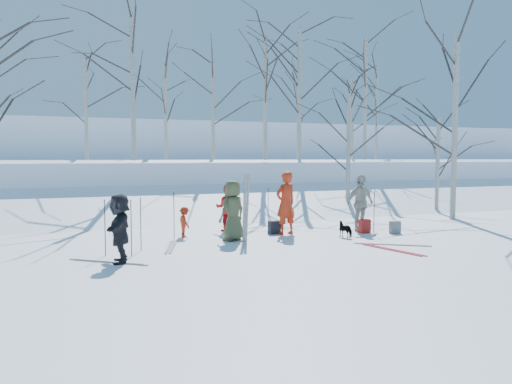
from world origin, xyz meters
name	(u,v)px	position (x,y,z in m)	size (l,w,h in m)	color
ground	(276,243)	(0.00, 0.00, 0.00)	(120.00, 120.00, 0.00)	white
snow_ramp	(207,212)	(0.00, 7.00, 0.15)	(70.00, 9.50, 1.40)	white
snow_plateau	(162,180)	(0.00, 17.00, 1.00)	(70.00, 18.00, 2.20)	white
far_hill	(124,161)	(0.00, 38.00, 2.00)	(90.00, 30.00, 6.00)	white
skier_olive_center	(233,211)	(-0.96, 0.82, 0.85)	(0.83, 0.54, 1.69)	#42482B
skier_red_north	(286,203)	(0.90, 1.34, 0.95)	(0.70, 0.46, 1.91)	red
skier_redor_behind	(227,208)	(-0.56, 2.60, 0.74)	(0.72, 0.56, 1.49)	#B40D0F
skier_red_seated	(184,222)	(-2.08, 1.92, 0.45)	(0.58, 0.33, 0.89)	red
skier_cream_east	(360,203)	(3.39, 1.13, 0.89)	(1.05, 0.44, 1.79)	beige
skier_grey_west	(120,228)	(-4.20, -1.05, 0.76)	(1.42, 0.45, 1.53)	black
dog	(346,229)	(2.29, 0.17, 0.24)	(0.26, 0.57, 0.48)	black
upright_ski_left	(244,208)	(-0.71, 0.54, 0.95)	(0.07, 0.02, 1.90)	silver
upright_ski_right	(247,207)	(-0.61, 0.59, 0.95)	(0.07, 0.02, 1.90)	silver
ski_pair_a	(393,250)	(2.35, -2.00, 0.01)	(0.60, 1.90, 0.02)	red
ski_pair_b	(108,262)	(-4.46, -0.96, 0.01)	(1.60, 1.35, 0.02)	silver
ski_pair_c	(171,247)	(-2.76, 0.44, 0.01)	(0.74, 1.88, 0.02)	silver
ski_pair_d	(392,245)	(2.79, -1.35, 0.01)	(1.69, 1.22, 0.02)	silver
ski_pole_a	(174,215)	(-2.42, 1.75, 0.67)	(0.02, 0.02, 1.34)	black
ski_pole_b	(141,224)	(-3.56, 0.26, 0.67)	(0.02, 0.02, 1.34)	black
ski_pole_c	(131,228)	(-3.87, -0.37, 0.67)	(0.02, 0.02, 1.34)	black
ski_pole_d	(268,208)	(0.91, 2.77, 0.67)	(0.02, 0.02, 1.34)	black
ski_pole_e	(374,213)	(3.32, 0.28, 0.67)	(0.02, 0.02, 1.34)	black
ski_pole_f	(105,228)	(-4.45, -0.14, 0.67)	(0.02, 0.02, 1.34)	black
backpack_red	(364,226)	(3.29, 0.73, 0.21)	(0.32, 0.22, 0.42)	maroon
backpack_grey	(395,227)	(4.10, 0.30, 0.19)	(0.30, 0.20, 0.38)	slate
backpack_dark	(274,227)	(0.62, 1.55, 0.20)	(0.34, 0.24, 0.40)	black
birch_plateau_a	(352,120)	(9.57, 11.69, 4.38)	(3.65, 3.65, 4.35)	silver
birch_plateau_b	(213,110)	(1.68, 11.96, 4.71)	(4.11, 4.11, 5.01)	silver
birch_plateau_c	(377,113)	(13.07, 14.49, 5.12)	(4.68, 4.68, 5.83)	silver
birch_plateau_d	(365,99)	(9.95, 11.00, 5.46)	(5.16, 5.16, 6.52)	silver
birch_plateau_f	(298,119)	(6.78, 12.74, 4.45)	(3.74, 3.74, 4.49)	silver
birch_plateau_g	(133,87)	(-2.57, 9.28, 5.28)	(4.91, 4.91, 6.16)	silver
birch_plateau_h	(86,108)	(-4.33, 12.71, 4.65)	(4.04, 4.04, 4.91)	silver
birch_plateau_i	(265,98)	(3.92, 10.50, 5.20)	(4.80, 4.80, 6.00)	silver
birch_plateau_k	(299,94)	(5.26, 9.46, 5.34)	(5.00, 5.00, 6.29)	silver
birch_plateau_l	(165,112)	(-0.04, 15.51, 4.85)	(4.31, 4.31, 5.30)	silver
birch_edge_b	(455,128)	(8.34, 2.52, 3.42)	(5.39, 5.39, 6.84)	silver
birch_edge_c	(438,165)	(9.35, 4.57, 2.00)	(3.40, 3.40, 4.00)	silver
birch_edge_e	(348,154)	(5.79, 5.82, 2.48)	(4.08, 4.08, 4.97)	silver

